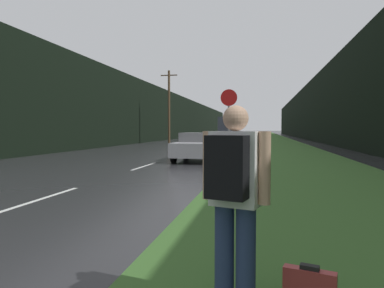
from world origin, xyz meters
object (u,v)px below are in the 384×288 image
object	(u,v)px
hitchhiker_with_backpack	(234,193)
delivery_truck	(226,127)
stop_sign	(229,123)
car_passing_near	(197,146)

from	to	relation	value
hitchhiker_with_backpack	delivery_truck	world-z (taller)	delivery_truck
hitchhiker_with_backpack	delivery_truck	size ratio (longest dim) A/B	0.22
stop_sign	delivery_truck	xyz separation A→B (m)	(-5.40, 52.65, 0.18)
hitchhiker_with_backpack	delivery_truck	bearing A→B (deg)	111.27
stop_sign	car_passing_near	world-z (taller)	stop_sign
hitchhiker_with_backpack	delivery_truck	distance (m)	62.68
stop_sign	car_passing_near	distance (m)	4.77
hitchhiker_with_backpack	car_passing_near	xyz separation A→B (m)	(-2.95, 13.90, -0.32)
stop_sign	delivery_truck	bearing A→B (deg)	95.86
car_passing_near	delivery_truck	world-z (taller)	delivery_truck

